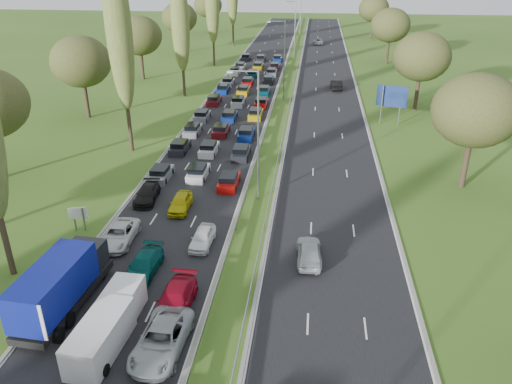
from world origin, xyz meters
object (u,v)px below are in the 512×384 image
(white_van_rear, at_px, (102,334))
(direction_sign, at_px, (392,98))
(blue_lorry, at_px, (62,283))
(near_car_3, at_px, (147,194))
(near_car_2, at_px, (119,235))
(info_sign, at_px, (78,216))
(white_van_front, at_px, (119,307))

(white_van_rear, distance_m, direction_sign, 50.11)
(blue_lorry, bearing_deg, white_van_rear, -36.52)
(near_car_3, distance_m, blue_lorry, 15.80)
(near_car_2, xyz_separation_m, near_car_3, (-0.16, 7.51, -0.03))
(blue_lorry, height_order, info_sign, blue_lorry)
(blue_lorry, height_order, direction_sign, direction_sign)
(white_van_rear, xyz_separation_m, direction_sign, (21.53, 45.18, 2.49))
(info_sign, distance_m, direction_sign, 43.24)
(near_car_2, height_order, white_van_rear, white_van_rear)
(near_car_3, bearing_deg, blue_lorry, -95.68)
(near_car_3, bearing_deg, info_sign, -126.39)
(blue_lorry, bearing_deg, white_van_front, -7.36)
(blue_lorry, xyz_separation_m, info_sign, (-3.44, 9.71, -0.55))
(white_van_rear, bearing_deg, blue_lorry, 143.66)
(blue_lorry, distance_m, info_sign, 10.32)
(white_van_rear, relative_size, info_sign, 2.49)
(white_van_front, bearing_deg, info_sign, 127.06)
(blue_lorry, bearing_deg, info_sign, 113.72)
(blue_lorry, bearing_deg, near_car_3, 93.11)
(near_car_2, relative_size, info_sign, 2.36)
(near_car_2, relative_size, white_van_rear, 0.95)
(white_van_front, relative_size, direction_sign, 0.96)
(blue_lorry, distance_m, white_van_front, 4.05)
(blue_lorry, relative_size, info_sign, 4.17)
(white_van_front, xyz_separation_m, direction_sign, (21.48, 42.68, 2.54))
(near_car_2, distance_m, white_van_rear, 12.02)
(info_sign, height_order, direction_sign, direction_sign)
(white_van_front, bearing_deg, blue_lorry, 170.64)
(near_car_2, distance_m, direction_sign, 41.96)
(near_car_2, distance_m, near_car_3, 7.51)
(near_car_3, height_order, direction_sign, direction_sign)
(near_car_2, xyz_separation_m, white_van_rear, (3.37, -11.53, 0.37))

